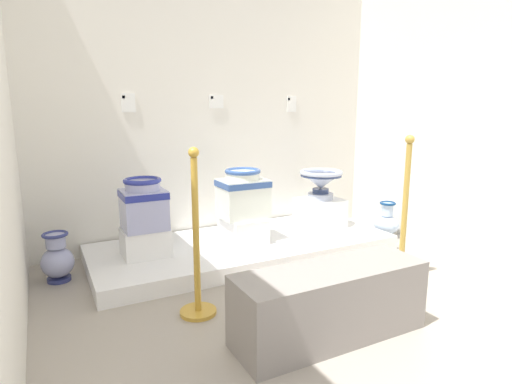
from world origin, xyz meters
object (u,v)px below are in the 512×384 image
Objects in this scene: plinth_block_slender_white at (243,229)px; plinth_block_squat_floral at (320,213)px; antique_toilet_slender_white at (243,193)px; decorative_vase_corner at (57,259)px; plinth_block_central_ornate at (146,242)px; info_placard_second at (216,102)px; antique_toilet_central_ornate at (144,203)px; info_placard_third at (292,104)px; museum_bench at (330,303)px; stanchion_post_near_right at (403,239)px; antique_toilet_squat_floral at (321,180)px; info_placard_first at (128,103)px; stanchion_post_near_left at (197,261)px; decorative_vase_companion at (387,222)px.

plinth_block_slender_white is 1.02× the size of plinth_block_squat_floral.
antique_toilet_slender_white is 1.50m from decorative_vase_corner.
antique_toilet_slender_white reaches higher than plinth_block_slender_white.
plinth_block_central_ornate is 1.45m from info_placard_second.
info_placard_third is at bearing 17.65° from antique_toilet_central_ornate.
museum_bench is (1.29, -1.53, 0.03)m from decorative_vase_corner.
stanchion_post_near_right is (2.21, -1.17, 0.16)m from decorative_vase_corner.
antique_toilet_squat_floral is (0.00, 0.00, 0.32)m from plinth_block_squat_floral.
info_placard_third is at bearing -0.00° from info_placard_first.
plinth_block_central_ornate is 0.87m from stanchion_post_near_left.
plinth_block_slender_white is (0.83, -0.03, -0.00)m from plinth_block_central_ornate.
antique_toilet_central_ornate reaches higher than plinth_block_slender_white.
museum_bench is (-0.15, -1.41, -0.03)m from plinth_block_slender_white.
info_placard_second is at bearing 150.54° from antique_toilet_squat_floral.
decorative_vase_corner is (-0.65, -0.43, -1.13)m from info_placard_first.
decorative_vase_corner is at bearing 175.26° from plinth_block_slender_white.
plinth_block_squat_floral is at bearing 4.36° from antique_toilet_slender_white.
info_placard_first is at bearing 163.67° from antique_toilet_squat_floral.
antique_toilet_central_ornate is at bearing 178.20° from antique_toilet_slender_white.
antique_toilet_central_ornate is 0.89m from stanchion_post_near_left.
plinth_block_squat_floral is 1.80m from stanchion_post_near_left.
info_placard_first is (0.03, 0.52, 0.75)m from antique_toilet_central_ornate.
info_placard_third is 2.57m from decorative_vase_corner.
antique_toilet_central_ornate is 1.88m from info_placard_third.
decorative_vase_companion is at bearing -22.14° from antique_toilet_squat_floral.
antique_toilet_squat_floral is 1.10× the size of decorative_vase_corner.
plinth_block_central_ornate is at bearing -8.61° from decorative_vase_corner.
info_placard_first is at bearing 180.00° from info_placard_second.
antique_toilet_central_ornate is 2.50× the size of info_placard_first.
stanchion_post_near_left reaches higher than plinth_block_slender_white.
stanchion_post_near_right is (-0.09, -1.12, -0.25)m from antique_toilet_squat_floral.
antique_toilet_squat_floral reaches higher than plinth_block_slender_white.
stanchion_post_near_right reaches higher than plinth_block_squat_floral.
plinth_block_squat_floral is at bearing -85.61° from info_placard_third.
plinth_block_slender_white is 1.10m from stanchion_post_near_left.
decorative_vase_corner is 2.01m from museum_bench.
stanchion_post_near_right is (0.77, -1.60, -0.98)m from info_placard_second.
museum_bench is at bearing -71.91° from info_placard_first.
museum_bench is at bearing -124.27° from antique_toilet_squat_floral.
stanchion_post_near_right is at bearing -8.66° from stanchion_post_near_left.
info_placard_first is 0.45× the size of decorative_vase_companion.
antique_toilet_central_ornate reaches higher than antique_toilet_squat_floral.
info_placard_third is (1.61, -0.00, -0.00)m from info_placard_first.
antique_toilet_central_ornate is 0.97× the size of antique_toilet_squat_floral.
info_placard_first is 1.37m from decorative_vase_corner.
plinth_block_central_ornate is 2.54× the size of info_placard_second.
antique_toilet_squat_floral is at bearing 1.33° from plinth_block_central_ornate.
stanchion_post_near_right reaches higher than decorative_vase_corner.
info_placard_second reaches higher than stanchion_post_near_right.
plinth_block_squat_floral is 2.49× the size of info_placard_first.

